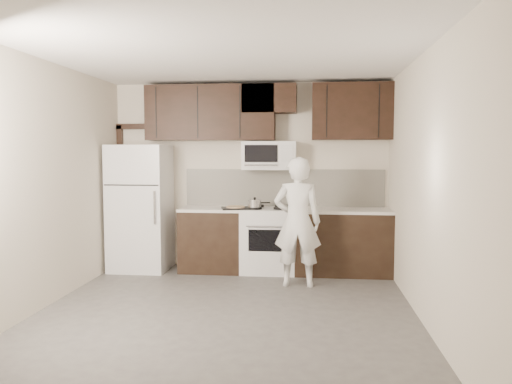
% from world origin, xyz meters
% --- Properties ---
extents(floor, '(4.50, 4.50, 0.00)m').
position_xyz_m(floor, '(0.00, 0.00, 0.00)').
color(floor, '#494745').
rests_on(floor, ground).
extents(back_wall, '(4.00, 0.00, 4.00)m').
position_xyz_m(back_wall, '(0.00, 2.25, 1.35)').
color(back_wall, beige).
rests_on(back_wall, ground).
extents(ceiling, '(4.50, 4.50, 0.00)m').
position_xyz_m(ceiling, '(0.00, 0.00, 2.70)').
color(ceiling, white).
rests_on(ceiling, back_wall).
extents(counter_run, '(2.95, 0.64, 0.91)m').
position_xyz_m(counter_run, '(0.60, 1.94, 0.46)').
color(counter_run, black).
rests_on(counter_run, floor).
extents(stove, '(0.76, 0.66, 0.94)m').
position_xyz_m(stove, '(0.30, 1.94, 0.46)').
color(stove, silver).
rests_on(stove, floor).
extents(backsplash, '(2.90, 0.02, 0.54)m').
position_xyz_m(backsplash, '(0.50, 2.24, 1.18)').
color(backsplash, silver).
rests_on(backsplash, counter_run).
extents(upper_cabinets, '(3.48, 0.35, 0.78)m').
position_xyz_m(upper_cabinets, '(0.21, 2.08, 2.28)').
color(upper_cabinets, black).
rests_on(upper_cabinets, back_wall).
extents(microwave, '(0.76, 0.42, 0.40)m').
position_xyz_m(microwave, '(0.30, 2.06, 1.65)').
color(microwave, silver).
rests_on(microwave, upper_cabinets).
extents(refrigerator, '(0.80, 0.76, 1.80)m').
position_xyz_m(refrigerator, '(-1.55, 1.89, 0.90)').
color(refrigerator, silver).
rests_on(refrigerator, floor).
extents(door_trim, '(0.50, 0.08, 2.12)m').
position_xyz_m(door_trim, '(-1.92, 2.21, 1.25)').
color(door_trim, black).
rests_on(door_trim, floor).
extents(saucepan, '(0.30, 0.18, 0.17)m').
position_xyz_m(saucepan, '(0.12, 1.79, 0.98)').
color(saucepan, silver).
rests_on(saucepan, stove).
extents(baking_tray, '(0.45, 0.38, 0.02)m').
position_xyz_m(baking_tray, '(-0.15, 1.79, 0.92)').
color(baking_tray, black).
rests_on(baking_tray, counter_run).
extents(pizza, '(0.32, 0.32, 0.02)m').
position_xyz_m(pizza, '(-0.15, 1.79, 0.94)').
color(pizza, '#C6B585').
rests_on(pizza, baking_tray).
extents(person, '(0.60, 0.40, 1.64)m').
position_xyz_m(person, '(0.72, 1.23, 0.82)').
color(person, silver).
rests_on(person, floor).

